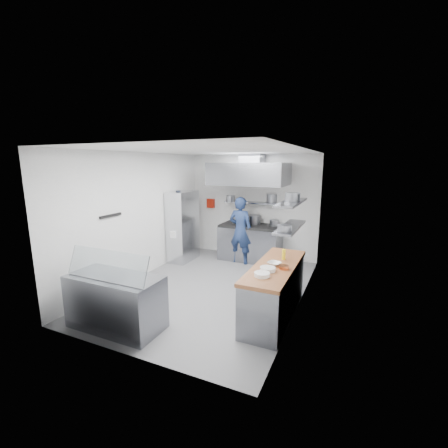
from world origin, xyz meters
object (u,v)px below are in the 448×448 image
at_px(gas_range, 250,243).
at_px(wire_rack, 183,226).
at_px(display_case, 116,302).
at_px(chef, 240,230).

distance_m(gas_range, wire_rack, 1.86).
xyz_separation_m(gas_range, display_case, (-0.80, -4.10, -0.03)).
distance_m(chef, display_case, 3.82).
bearing_deg(chef, gas_range, -106.41).
bearing_deg(gas_range, wire_rack, -155.18).
xyz_separation_m(chef, wire_rack, (-1.48, -0.39, 0.06)).
height_order(wire_rack, display_case, wire_rack).
bearing_deg(wire_rack, gas_range, 24.82).
height_order(gas_range, wire_rack, wire_rack).
relative_size(chef, wire_rack, 0.94).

